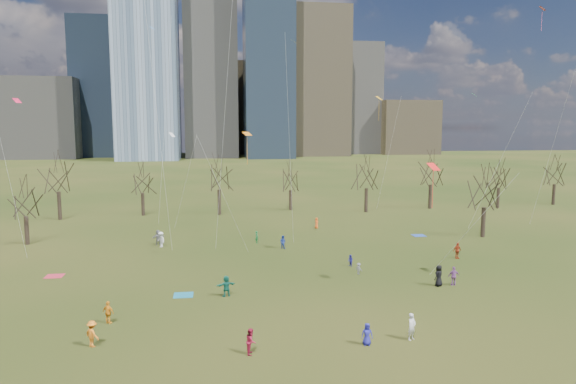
{
  "coord_description": "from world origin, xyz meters",
  "views": [
    {
      "loc": [
        -7.94,
        -41.88,
        13.82
      ],
      "look_at": [
        0.0,
        12.0,
        7.0
      ],
      "focal_mm": 32.0,
      "sensor_mm": 36.0,
      "label": 1
    }
  ],
  "objects": [
    {
      "name": "person_11",
      "position": [
        -14.52,
        19.55,
        0.89
      ],
      "size": [
        1.67,
        1.35,
        1.78
      ],
      "primitive_type": "imported",
      "rotation": [
        0.0,
        0.0,
        0.58
      ],
      "color": "slate",
      "rests_on": "ground"
    },
    {
      "name": "blanket_teal",
      "position": [
        -10.54,
        0.16,
        0.01
      ],
      "size": [
        1.6,
        1.5,
        0.03
      ],
      "primitive_type": "cube",
      "color": "#176B8E",
      "rests_on": "ground"
    },
    {
      "name": "person_13",
      "position": [
        -2.83,
        18.65,
        0.74
      ],
      "size": [
        0.5,
        0.62,
        1.48
      ],
      "primitive_type": "imported",
      "rotation": [
        0.0,
        0.0,
        1.87
      ],
      "color": "#187036",
      "rests_on": "ground"
    },
    {
      "name": "person_1",
      "position": [
        4.78,
        -11.2,
        0.89
      ],
      "size": [
        0.78,
        0.71,
        1.79
      ],
      "primitive_type": "imported",
      "rotation": [
        0.0,
        0.0,
        0.55
      ],
      "color": "silver",
      "rests_on": "ground"
    },
    {
      "name": "person_2",
      "position": [
        -5.8,
        -11.79,
        0.81
      ],
      "size": [
        0.74,
        0.89,
        1.63
      ],
      "primitive_type": "imported",
      "rotation": [
        0.0,
        0.0,
        1.4
      ],
      "color": "#A31736",
      "rests_on": "ground"
    },
    {
      "name": "person_0",
      "position": [
        1.64,
        -11.58,
        0.72
      ],
      "size": [
        0.78,
        0.58,
        1.45
      ],
      "primitive_type": "imported",
      "rotation": [
        0.0,
        0.0,
        6.1
      ],
      "color": "#222394",
      "rests_on": "ground"
    },
    {
      "name": "person_6",
      "position": [
        11.54,
        -0.58,
        0.95
      ],
      "size": [
        1.11,
        1.01,
        1.9
      ],
      "primitive_type": "imported",
      "rotation": [
        0.0,
        0.0,
        3.71
      ],
      "color": "black",
      "rests_on": "ground"
    },
    {
      "name": "downtown_skyline",
      "position": [
        -2.43,
        210.64,
        39.01
      ],
      "size": [
        212.5,
        78.0,
        118.0
      ],
      "color": "slate",
      "rests_on": "ground"
    },
    {
      "name": "person_14",
      "position": [
        -0.1,
        15.46,
        0.77
      ],
      "size": [
        0.94,
        0.92,
        1.53
      ],
      "primitive_type": "imported",
      "rotation": [
        0.0,
        0.0,
        2.47
      ],
      "color": "#263FA5",
      "rests_on": "ground"
    },
    {
      "name": "person_15",
      "position": [
        -15.7,
        -9.29,
        0.86
      ],
      "size": [
        1.25,
        1.21,
        1.71
      ],
      "primitive_type": "imported",
      "rotation": [
        0.0,
        0.0,
        2.42
      ],
      "color": "orange",
      "rests_on": "ground"
    },
    {
      "name": "person_10",
      "position": [
        17.63,
        8.19,
        0.87
      ],
      "size": [
        1.1,
        0.69,
        1.74
      ],
      "primitive_type": "imported",
      "rotation": [
        0.0,
        0.0,
        0.28
      ],
      "color": "#A83218",
      "rests_on": "ground"
    },
    {
      "name": "ground",
      "position": [
        0.0,
        0.0,
        0.0
      ],
      "size": [
        500.0,
        500.0,
        0.0
      ],
      "primitive_type": "plane",
      "color": "black",
      "rests_on": "ground"
    },
    {
      "name": "person_8",
      "position": [
        5.55,
        6.76,
        0.6
      ],
      "size": [
        0.64,
        0.71,
        1.21
      ],
      "primitive_type": "imported",
      "rotation": [
        0.0,
        0.0,
        5.08
      ],
      "color": "#262398",
      "rests_on": "ground"
    },
    {
      "name": "person_12",
      "position": [
        6.17,
        26.69,
        0.75
      ],
      "size": [
        0.74,
        0.86,
        1.5
      ],
      "primitive_type": "imported",
      "rotation": [
        0.0,
        0.0,
        1.13
      ],
      "color": "orange",
      "rests_on": "ground"
    },
    {
      "name": "person_3",
      "position": [
        5.61,
        4.0,
        0.55
      ],
      "size": [
        0.78,
        0.81,
        1.11
      ],
      "primitive_type": "imported",
      "rotation": [
        0.0,
        0.0,
        2.28
      ],
      "color": "slate",
      "rests_on": "ground"
    },
    {
      "name": "blanket_navy",
      "position": [
        18.27,
        19.97,
        0.01
      ],
      "size": [
        1.6,
        1.5,
        0.03
      ],
      "primitive_type": "cube",
      "color": "#2344A3",
      "rests_on": "ground"
    },
    {
      "name": "person_16",
      "position": [
        12.93,
        -0.59,
        0.85
      ],
      "size": [
        1.01,
        0.45,
        1.7
      ],
      "primitive_type": "imported",
      "rotation": [
        0.0,
        0.0,
        3.1
      ],
      "color": "#8C4C99",
      "rests_on": "ground"
    },
    {
      "name": "person_4",
      "position": [
        -15.45,
        -5.38,
        0.82
      ],
      "size": [
        1.03,
        0.84,
        1.64
      ],
      "primitive_type": "imported",
      "rotation": [
        0.0,
        0.0,
        2.59
      ],
      "color": "orange",
      "rests_on": "ground"
    },
    {
      "name": "blanket_crimson",
      "position": [
        -22.82,
        7.52,
        0.01
      ],
      "size": [
        1.6,
        1.5,
        0.03
      ],
      "primitive_type": "cube",
      "color": "#BE263B",
      "rests_on": "ground"
    },
    {
      "name": "kites_airborne",
      "position": [
        3.42,
        12.98,
        13.69
      ],
      "size": [
        59.6,
        42.49,
        30.7
      ],
      "color": "orange",
      "rests_on": "ground"
    },
    {
      "name": "person_5",
      "position": [
        -7.01,
        -0.61,
        0.88
      ],
      "size": [
        1.71,
        0.97,
        1.75
      ],
      "primitive_type": "imported",
      "rotation": [
        0.0,
        0.0,
        3.44
      ],
      "color": "#186C5A",
      "rests_on": "ground"
    },
    {
      "name": "person_9",
      "position": [
        -14.07,
        18.22,
        0.91
      ],
      "size": [
        1.29,
        1.33,
        1.82
      ],
      "primitive_type": "imported",
      "rotation": [
        0.0,
        0.0,
        5.43
      ],
      "color": "silver",
      "rests_on": "ground"
    },
    {
      "name": "bare_tree_row",
      "position": [
        -0.09,
        37.22,
        6.12
      ],
      "size": [
        113.04,
        29.8,
        9.5
      ],
      "color": "black",
      "rests_on": "ground"
    }
  ]
}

